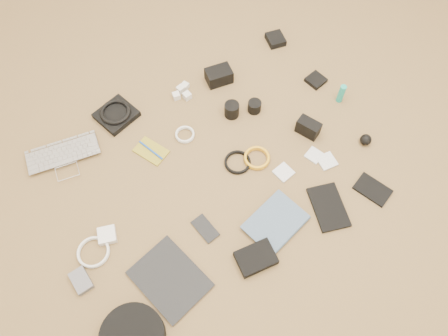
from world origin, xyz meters
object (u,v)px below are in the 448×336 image
paperback (292,237)px  laptop (65,162)px  dslr_camera (219,76)px  tablet (170,279)px  phone (205,229)px

paperback → laptop: bearing=25.2°
dslr_camera → paperback: bearing=-91.6°
laptop → tablet: size_ratio=1.14×
phone → laptop: bearing=114.3°
laptop → dslr_camera: 0.80m
dslr_camera → tablet: size_ratio=0.44×
dslr_camera → laptop: bearing=-166.9°
laptop → paperback: laptop is taller
dslr_camera → phone: bearing=-115.5°
laptop → tablet: (0.14, -0.68, -0.01)m
dslr_camera → paperback: 0.85m
phone → paperback: size_ratio=0.50×
dslr_camera → paperback: size_ratio=0.52×
phone → paperback: bearing=-45.7°
phone → tablet: bearing=-162.1°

